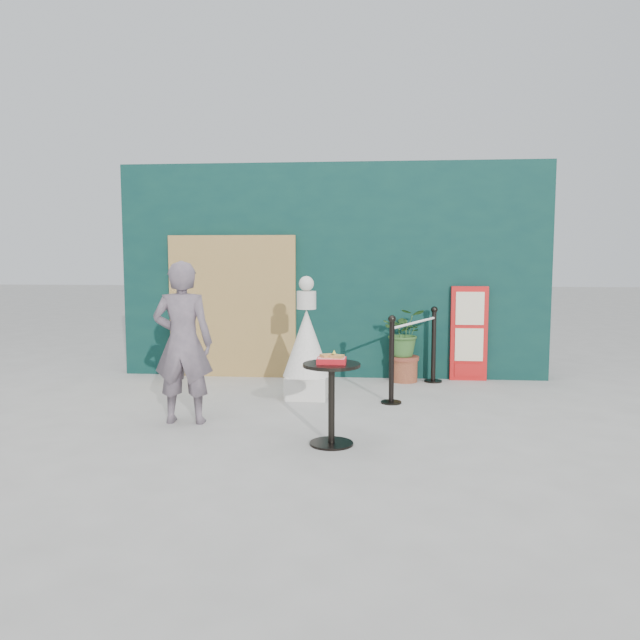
{
  "coord_description": "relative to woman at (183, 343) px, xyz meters",
  "views": [
    {
      "loc": [
        0.62,
        -5.69,
        1.71
      ],
      "look_at": [
        0.0,
        1.2,
        1.0
      ],
      "focal_mm": 35.0,
      "sensor_mm": 36.0,
      "label": 1
    }
  ],
  "objects": [
    {
      "name": "menu_board",
      "position": [
        3.24,
        2.5,
        -0.18
      ],
      "size": [
        0.5,
        0.07,
        1.3
      ],
      "color": "red",
      "rests_on": "ground"
    },
    {
      "name": "statue",
      "position": [
        1.13,
        1.25,
        -0.23
      ],
      "size": [
        0.57,
        0.57,
        1.47
      ],
      "color": "white",
      "rests_on": "ground"
    },
    {
      "name": "back_wall",
      "position": [
        1.34,
        2.7,
        0.67
      ],
      "size": [
        6.0,
        0.3,
        3.0
      ],
      "primitive_type": "cube",
      "color": "#092A29",
      "rests_on": "ground"
    },
    {
      "name": "bamboo_fence",
      "position": [
        -0.06,
        2.49,
        0.17
      ],
      "size": [
        1.8,
        0.08,
        2.0
      ],
      "primitive_type": "cube",
      "color": "tan",
      "rests_on": "ground"
    },
    {
      "name": "planter",
      "position": [
        2.35,
        2.34,
        -0.25
      ],
      "size": [
        0.59,
        0.51,
        1.01
      ],
      "color": "#965331",
      "rests_on": "ground"
    },
    {
      "name": "woman",
      "position": [
        0.0,
        0.0,
        0.0
      ],
      "size": [
        0.63,
        0.43,
        1.67
      ],
      "primitive_type": "imported",
      "rotation": [
        0.0,
        0.0,
        3.19
      ],
      "color": "slate",
      "rests_on": "ground"
    },
    {
      "name": "cafe_table",
      "position": [
        1.56,
        -0.62,
        -0.33
      ],
      "size": [
        0.52,
        0.52,
        0.75
      ],
      "color": "black",
      "rests_on": "ground"
    },
    {
      "name": "food_basket",
      "position": [
        1.57,
        -0.62,
        -0.05
      ],
      "size": [
        0.26,
        0.19,
        0.11
      ],
      "color": "red",
      "rests_on": "cafe_table"
    },
    {
      "name": "ground",
      "position": [
        1.34,
        -0.45,
        -0.83
      ],
      "size": [
        60.0,
        60.0,
        0.0
      ],
      "primitive_type": "plane",
      "color": "#ADAAA5",
      "rests_on": "ground"
    },
    {
      "name": "stanchion_barrier",
      "position": [
        2.45,
        1.69,
        -0.34
      ],
      "size": [
        0.84,
        1.54,
        1.03
      ],
      "color": "black",
      "rests_on": "ground"
    }
  ]
}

